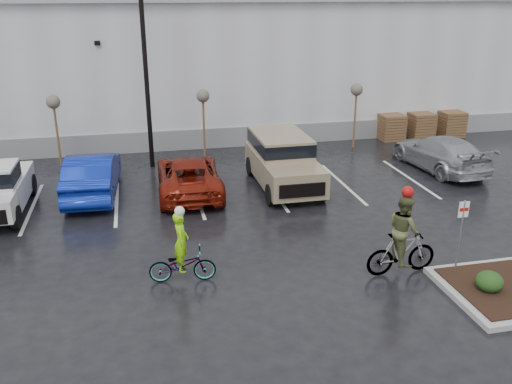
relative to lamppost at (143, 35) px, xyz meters
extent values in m
plane|color=black|center=(4.00, -12.00, -5.69)|extent=(120.00, 120.00, 0.00)
cube|color=#B7B9BC|center=(4.00, 10.00, -2.19)|extent=(60.00, 15.00, 7.00)
cube|color=slate|center=(4.00, 2.45, -5.19)|extent=(60.00, 0.12, 1.00)
cube|color=#203717|center=(4.00, 33.00, -2.69)|extent=(80.00, 25.00, 6.00)
cylinder|color=black|center=(0.00, 0.00, -1.19)|extent=(0.20, 0.20, 9.00)
cylinder|color=#4F3A1F|center=(-4.00, 1.00, -4.29)|extent=(0.10, 0.10, 2.80)
sphere|color=#534E43|center=(-4.00, 1.00, -2.79)|extent=(0.60, 0.60, 0.60)
cylinder|color=#4F3A1F|center=(2.50, 1.00, -4.29)|extent=(0.10, 0.10, 2.80)
sphere|color=#534E43|center=(2.50, 1.00, -2.79)|extent=(0.60, 0.60, 0.60)
cylinder|color=#4F3A1F|center=(10.00, 1.00, -4.29)|extent=(0.10, 0.10, 2.80)
sphere|color=#534E43|center=(10.00, 1.00, -2.79)|extent=(0.60, 0.60, 0.60)
cube|color=#4F3A1F|center=(12.50, 2.00, -5.01)|extent=(1.20, 1.20, 1.35)
cube|color=#4F3A1F|center=(14.20, 2.00, -5.01)|extent=(1.20, 1.20, 1.35)
cube|color=#4F3A1F|center=(16.00, 2.00, -5.01)|extent=(1.20, 1.20, 1.35)
ellipsoid|color=#133412|center=(8.00, -13.00, -5.27)|extent=(0.70, 0.70, 0.52)
cylinder|color=gray|center=(7.80, -11.80, -4.59)|extent=(0.05, 0.05, 2.20)
cube|color=white|center=(7.80, -11.80, -3.74)|extent=(0.30, 0.02, 0.45)
cube|color=red|center=(7.80, -11.81, -3.74)|extent=(0.26, 0.02, 0.10)
imported|color=#0D2294|center=(-2.34, -3.12, -4.85)|extent=(2.01, 5.13, 1.66)
imported|color=maroon|center=(1.27, -3.68, -4.98)|extent=(2.55, 5.18, 1.41)
imported|color=#A2A4AA|center=(12.32, -3.12, -4.93)|extent=(2.59, 5.37, 1.51)
imported|color=#3F3F44|center=(0.37, -10.50, -5.21)|extent=(1.86, 0.82, 0.95)
imported|color=#7FCF0B|center=(0.37, -10.50, -4.51)|extent=(0.46, 0.64, 1.65)
sphere|color=silver|center=(0.37, -10.50, -3.64)|extent=(0.27, 0.27, 0.27)
imported|color=#3F3F44|center=(6.33, -11.39, -5.07)|extent=(2.00, 0.65, 1.24)
imported|color=#4A502A|center=(6.33, -11.39, -4.36)|extent=(0.55, 0.97, 1.95)
sphere|color=#990C0C|center=(6.33, -11.39, -3.27)|extent=(0.32, 0.32, 0.32)
camera|label=1|loc=(-0.53, -23.61, 1.75)|focal=38.00mm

